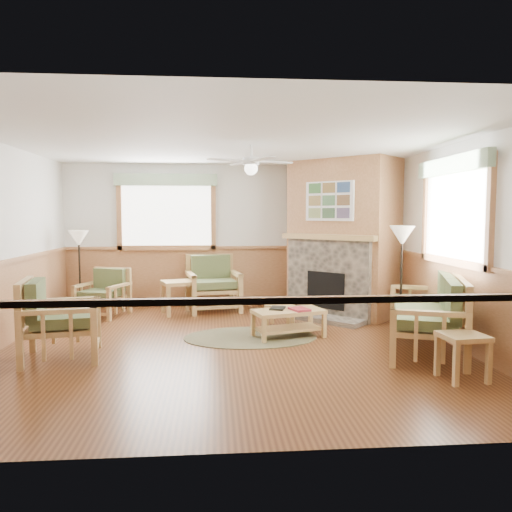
{
  "coord_description": "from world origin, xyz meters",
  "views": [
    {
      "loc": [
        -0.19,
        -6.54,
        1.76
      ],
      "look_at": [
        0.4,
        0.7,
        1.15
      ],
      "focal_mm": 35.0,
      "sensor_mm": 36.0,
      "label": 1
    }
  ],
  "objects": [
    {
      "name": "floor_lamp_left",
      "position": [
        -2.55,
        2.3,
        0.75
      ],
      "size": [
        0.42,
        0.42,
        1.49
      ],
      "primitive_type": null,
      "rotation": [
        0.0,
        0.0,
        -0.29
      ],
      "color": "black",
      "rests_on": "floor"
    },
    {
      "name": "sofa",
      "position": [
        2.55,
        -0.26,
        0.49
      ],
      "size": [
        2.29,
        1.54,
        0.98
      ],
      "primitive_type": null,
      "rotation": [
        0.0,
        0.0,
        -1.92
      ],
      "color": "tan",
      "rests_on": "floor"
    },
    {
      "name": "wall_front",
      "position": [
        0.0,
        -3.0,
        1.35
      ],
      "size": [
        6.0,
        0.02,
        2.7
      ],
      "primitive_type": "cube",
      "color": "white",
      "rests_on": "floor"
    },
    {
      "name": "end_table_chairs",
      "position": [
        -0.85,
        2.23,
        0.3
      ],
      "size": [
        0.66,
        0.65,
        0.59
      ],
      "primitive_type": null,
      "rotation": [
        0.0,
        0.0,
        0.32
      ],
      "color": "tan",
      "rests_on": "floor"
    },
    {
      "name": "end_table_sofa",
      "position": [
        2.41,
        -1.56,
        0.25
      ],
      "size": [
        0.48,
        0.47,
        0.5
      ],
      "primitive_type": null,
      "rotation": [
        0.0,
        0.0,
        0.1
      ],
      "color": "tan",
      "rests_on": "floor"
    },
    {
      "name": "window_right",
      "position": [
        2.96,
        -0.2,
        2.53
      ],
      "size": [
        0.16,
        1.9,
        1.5
      ],
      "primitive_type": null,
      "color": "white",
      "rests_on": "wall_right"
    },
    {
      "name": "armchair_back_right",
      "position": [
        -0.23,
        2.51,
        0.51
      ],
      "size": [
        1.05,
        1.05,
        1.01
      ],
      "primitive_type": null,
      "rotation": [
        0.0,
        0.0,
        0.18
      ],
      "color": "tan",
      "rests_on": "floor"
    },
    {
      "name": "coffee_table",
      "position": [
        0.84,
        0.43,
        0.2
      ],
      "size": [
        1.09,
        0.75,
        0.4
      ],
      "primitive_type": null,
      "rotation": [
        0.0,
        0.0,
        0.28
      ],
      "color": "tan",
      "rests_on": "floor"
    },
    {
      "name": "armchair_back_left",
      "position": [
        -2.14,
        2.16,
        0.41
      ],
      "size": [
        0.93,
        0.93,
        0.81
      ],
      "primitive_type": null,
      "rotation": [
        0.0,
        0.0,
        -0.36
      ],
      "color": "tan",
      "rests_on": "floor"
    },
    {
      "name": "wall_right",
      "position": [
        3.0,
        0.0,
        1.35
      ],
      "size": [
        0.02,
        6.0,
        2.7
      ],
      "primitive_type": "cube",
      "color": "white",
      "rests_on": "floor"
    },
    {
      "name": "braided_rug",
      "position": [
        0.3,
        0.44,
        0.01
      ],
      "size": [
        2.13,
        2.13,
        0.01
      ],
      "primitive_type": "cylinder",
      "rotation": [
        0.0,
        0.0,
        0.13
      ],
      "color": "brown",
      "rests_on": "floor"
    },
    {
      "name": "wall_back",
      "position": [
        0.0,
        3.0,
        1.35
      ],
      "size": [
        6.0,
        0.02,
        2.7
      ],
      "primitive_type": "cube",
      "color": "white",
      "rests_on": "floor"
    },
    {
      "name": "book_dark",
      "position": [
        0.69,
        0.5,
        0.42
      ],
      "size": [
        0.27,
        0.32,
        0.03
      ],
      "primitive_type": "cube",
      "rotation": [
        0.0,
        0.0,
        -0.29
      ],
      "color": "black",
      "rests_on": "coffee_table"
    },
    {
      "name": "footstool",
      "position": [
        0.81,
        1.12,
        0.18
      ],
      "size": [
        0.53,
        0.53,
        0.36
      ],
      "primitive_type": null,
      "rotation": [
        0.0,
        0.0,
        -0.36
      ],
      "color": "tan",
      "rests_on": "floor"
    },
    {
      "name": "floor",
      "position": [
        0.0,
        0.0,
        -0.01
      ],
      "size": [
        6.0,
        6.0,
        0.01
      ],
      "primitive_type": "cube",
      "color": "brown",
      "rests_on": "ground"
    },
    {
      "name": "armchair_left",
      "position": [
        -2.07,
        -0.4,
        0.49
      ],
      "size": [
        1.01,
        1.01,
        0.98
      ],
      "primitive_type": null,
      "rotation": [
        0.0,
        0.0,
        1.75
      ],
      "color": "tan",
      "rests_on": "floor"
    },
    {
      "name": "window_back",
      "position": [
        -1.1,
        2.96,
        2.53
      ],
      "size": [
        1.9,
        0.16,
        1.5
      ],
      "primitive_type": null,
      "color": "white",
      "rests_on": "wall_back"
    },
    {
      "name": "wainscot",
      "position": [
        0.0,
        0.0,
        0.55
      ],
      "size": [
        6.0,
        6.0,
        1.1
      ],
      "primitive_type": null,
      "color": "#A46D43",
      "rests_on": "floor"
    },
    {
      "name": "floor_lamp_right",
      "position": [
        2.55,
        0.58,
        0.8
      ],
      "size": [
        0.43,
        0.43,
        1.6
      ],
      "primitive_type": null,
      "rotation": [
        0.0,
        0.0,
        -0.2
      ],
      "color": "black",
      "rests_on": "floor"
    },
    {
      "name": "ceiling_fan",
      "position": [
        0.3,
        0.3,
        2.66
      ],
      "size": [
        1.59,
        1.59,
        0.36
      ],
      "primitive_type": null,
      "rotation": [
        0.0,
        0.0,
        0.35
      ],
      "color": "white",
      "rests_on": "ceiling"
    },
    {
      "name": "fireplace",
      "position": [
        2.05,
        2.05,
        1.35
      ],
      "size": [
        3.11,
        3.11,
        2.7
      ],
      "primitive_type": null,
      "rotation": [
        0.0,
        0.0,
        -0.79
      ],
      "color": "#A46D43",
      "rests_on": "floor"
    },
    {
      "name": "ceiling",
      "position": [
        0.0,
        0.0,
        2.7
      ],
      "size": [
        6.0,
        6.0,
        0.01
      ],
      "primitive_type": "cube",
      "color": "white",
      "rests_on": "floor"
    },
    {
      "name": "book_red",
      "position": [
        0.99,
        0.38,
        0.43
      ],
      "size": [
        0.31,
        0.36,
        0.03
      ],
      "primitive_type": "cube",
      "rotation": [
        0.0,
        0.0,
        0.36
      ],
      "color": "maroon",
      "rests_on": "coffee_table"
    }
  ]
}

